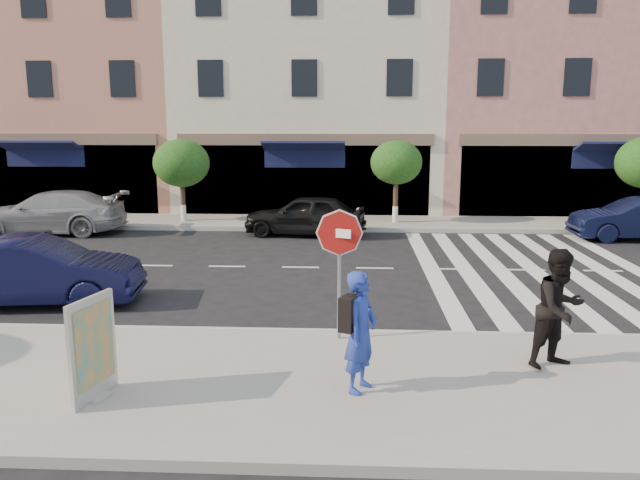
{
  "coord_description": "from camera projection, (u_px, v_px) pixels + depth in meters",
  "views": [
    {
      "loc": [
        1.34,
        -12.31,
        3.91
      ],
      "look_at": [
        0.69,
        0.68,
        1.4
      ],
      "focal_mm": 35.0,
      "sensor_mm": 36.0,
      "label": 1
    }
  ],
  "objects": [
    {
      "name": "street_tree_c",
      "position": [
        396.0,
        163.0,
        22.87
      ],
      "size": [
        1.9,
        1.9,
        3.04
      ],
      "color": "#473323",
      "rests_on": "sidewalk_far"
    },
    {
      "name": "car_far_left",
      "position": [
        50.0,
        212.0,
        21.69
      ],
      "size": [
        5.2,
        2.27,
        1.49
      ],
      "primitive_type": "imported",
      "rotation": [
        0.0,
        0.0,
        -1.53
      ],
      "color": "gray",
      "rests_on": "ground"
    },
    {
      "name": "sidewalk_near",
      "position": [
        258.0,
        385.0,
        9.19
      ],
      "size": [
        60.0,
        4.5,
        0.15
      ],
      "primitive_type": "cube",
      "color": "gray",
      "rests_on": "ground"
    },
    {
      "name": "ground",
      "position": [
        285.0,
        312.0,
        12.88
      ],
      "size": [
        120.0,
        120.0,
        0.0
      ],
      "primitive_type": "plane",
      "color": "black",
      "rests_on": "ground"
    },
    {
      "name": "sidewalk_far",
      "position": [
        315.0,
        223.0,
        23.65
      ],
      "size": [
        60.0,
        3.0,
        0.15
      ],
      "primitive_type": "cube",
      "color": "gray",
      "rests_on": "ground"
    },
    {
      "name": "walker",
      "position": [
        560.0,
        309.0,
        9.51
      ],
      "size": [
        1.13,
        1.05,
        1.86
      ],
      "primitive_type": "imported",
      "rotation": [
        0.0,
        0.0,
        0.49
      ],
      "color": "black",
      "rests_on": "sidewalk_near"
    },
    {
      "name": "building_centre",
      "position": [
        312.0,
        85.0,
        28.53
      ],
      "size": [
        11.0,
        9.0,
        11.0
      ],
      "primitive_type": "cube",
      "color": "beige",
      "rests_on": "ground"
    },
    {
      "name": "stop_sign",
      "position": [
        339.0,
        245.0,
        10.59
      ],
      "size": [
        0.74,
        0.36,
        2.29
      ],
      "rotation": [
        0.0,
        0.0,
        -0.43
      ],
      "color": "gray",
      "rests_on": "sidewalk_near"
    },
    {
      "name": "street_tree_wb",
      "position": [
        181.0,
        163.0,
        23.27
      ],
      "size": [
        2.1,
        2.1,
        3.06
      ],
      "color": "#473323",
      "rests_on": "sidewalk_far"
    },
    {
      "name": "photographer",
      "position": [
        361.0,
        332.0,
        8.67
      ],
      "size": [
        0.64,
        0.74,
        1.73
      ],
      "primitive_type": "imported",
      "rotation": [
        0.0,
        0.0,
        1.14
      ],
      "color": "#21369A",
      "rests_on": "sidewalk_near"
    },
    {
      "name": "car_near_mid",
      "position": [
        35.0,
        272.0,
        13.3
      ],
      "size": [
        4.56,
        2.07,
        1.45
      ],
      "primitive_type": "imported",
      "rotation": [
        0.0,
        0.0,
        1.7
      ],
      "color": "black",
      "rests_on": "ground"
    },
    {
      "name": "poster_board",
      "position": [
        93.0,
        350.0,
        8.43
      ],
      "size": [
        0.4,
        0.93,
        1.44
      ],
      "rotation": [
        0.0,
        0.0,
        -0.25
      ],
      "color": "beige",
      "rests_on": "sidewalk_near"
    },
    {
      "name": "building_east_mid",
      "position": [
        580.0,
        61.0,
        27.75
      ],
      "size": [
        13.0,
        9.0,
        13.0
      ],
      "primitive_type": "cube",
      "color": "tan",
      "rests_on": "ground"
    },
    {
      "name": "car_far_right",
      "position": [
        638.0,
        219.0,
        20.5
      ],
      "size": [
        4.21,
        1.49,
        1.38
      ],
      "primitive_type": "imported",
      "rotation": [
        0.0,
        0.0,
        -1.56
      ],
      "color": "black",
      "rests_on": "ground"
    },
    {
      "name": "building_west_mid",
      "position": [
        85.0,
        52.0,
        28.76
      ],
      "size": [
        10.0,
        9.0,
        14.0
      ],
      "primitive_type": "cube",
      "color": "tan",
      "rests_on": "ground"
    },
    {
      "name": "car_far_mid",
      "position": [
        305.0,
        215.0,
        21.33
      ],
      "size": [
        4.32,
        2.2,
        1.41
      ],
      "primitive_type": "imported",
      "rotation": [
        0.0,
        0.0,
        -1.71
      ],
      "color": "black",
      "rests_on": "ground"
    }
  ]
}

